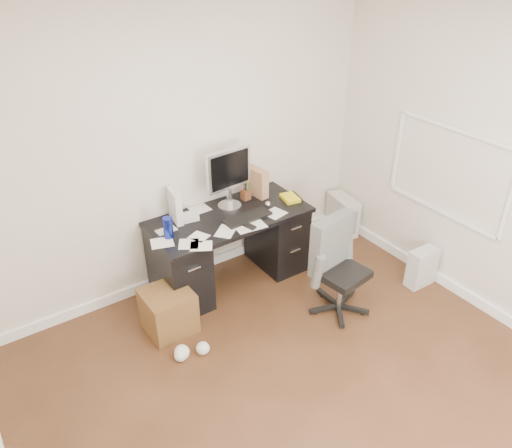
{
  "coord_description": "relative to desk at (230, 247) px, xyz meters",
  "views": [
    {
      "loc": [
        -1.75,
        -1.79,
        3.06
      ],
      "look_at": [
        0.29,
        1.2,
        0.88
      ],
      "focal_mm": 35.0,
      "sensor_mm": 36.0,
      "label": 1
    }
  ],
  "objects": [
    {
      "name": "pen_cup",
      "position": [
        0.3,
        0.18,
        0.46
      ],
      "size": [
        0.1,
        0.1,
        0.23
      ],
      "primitive_type": null,
      "rotation": [
        0.0,
        0.0,
        0.06
      ],
      "color": "#5A2F19",
      "rests_on": "desk"
    },
    {
      "name": "room_shell",
      "position": [
        -0.27,
        -1.62,
        1.26
      ],
      "size": [
        4.02,
        4.02,
        2.71
      ],
      "color": "white",
      "rests_on": "ground"
    },
    {
      "name": "magazine_file",
      "position": [
        0.44,
        0.19,
        0.49
      ],
      "size": [
        0.15,
        0.26,
        0.28
      ],
      "primitive_type": "cube",
      "rotation": [
        0.0,
        0.0,
        0.12
      ],
      "color": "#9E714C",
      "rests_on": "desk"
    },
    {
      "name": "computer_mouse",
      "position": [
        0.39,
        -0.07,
        0.38
      ],
      "size": [
        0.06,
        0.06,
        0.06
      ],
      "primitive_type": "sphere",
      "rotation": [
        0.0,
        0.0,
        -0.15
      ],
      "color": "silver",
      "rests_on": "desk"
    },
    {
      "name": "travel_mug",
      "position": [
        -0.63,
        -0.03,
        0.45
      ],
      "size": [
        0.09,
        0.09,
        0.19
      ],
      "primitive_type": "cylinder",
      "rotation": [
        0.0,
        0.0,
        0.12
      ],
      "color": "#16259A",
      "rests_on": "desk"
    },
    {
      "name": "lcd_monitor",
      "position": [
        0.09,
        0.13,
        0.65
      ],
      "size": [
        0.49,
        0.31,
        0.6
      ],
      "primitive_type": null,
      "rotation": [
        0.0,
        0.0,
        0.09
      ],
      "color": "silver",
      "rests_on": "desk"
    },
    {
      "name": "pc_tower",
      "position": [
        1.55,
        0.08,
        -0.19
      ],
      "size": [
        0.26,
        0.46,
        0.43
      ],
      "primitive_type": "cube",
      "rotation": [
        0.0,
        0.0,
        -0.18
      ],
      "color": "beige",
      "rests_on": "ground"
    },
    {
      "name": "wicker_basket",
      "position": [
        -0.81,
        -0.29,
        -0.2
      ],
      "size": [
        0.4,
        0.4,
        0.4
      ],
      "primitive_type": "cube",
      "rotation": [
        0.0,
        0.0,
        0.02
      ],
      "color": "#513818",
      "rests_on": "ground"
    },
    {
      "name": "ground",
      "position": [
        -0.3,
        -1.65,
        -0.4
      ],
      "size": [
        4.0,
        4.0,
        0.0
      ],
      "primitive_type": "plane",
      "color": "#402614",
      "rests_on": "ground"
    },
    {
      "name": "desk",
      "position": [
        0.0,
        0.0,
        0.0
      ],
      "size": [
        1.5,
        0.7,
        0.75
      ],
      "color": "black",
      "rests_on": "ground"
    },
    {
      "name": "desk_printer",
      "position": [
        -0.68,
        0.01,
        -0.29
      ],
      "size": [
        0.37,
        0.32,
        0.21
      ],
      "primitive_type": "cube",
      "rotation": [
        0.0,
        0.0,
        0.07
      ],
      "color": "slate",
      "rests_on": "ground"
    },
    {
      "name": "white_binder",
      "position": [
        -0.45,
        0.2,
        0.5
      ],
      "size": [
        0.15,
        0.27,
        0.3
      ],
      "primitive_type": "cube",
      "rotation": [
        0.0,
        0.0,
        -0.15
      ],
      "color": "silver",
      "rests_on": "desk"
    },
    {
      "name": "office_chair",
      "position": [
        0.59,
        -0.93,
        0.06
      ],
      "size": [
        0.59,
        0.59,
        0.91
      ],
      "primitive_type": null,
      "rotation": [
        0.0,
        0.0,
        0.15
      ],
      "color": "#4B4E4B",
      "rests_on": "ground"
    },
    {
      "name": "shopping_bag",
      "position": [
        1.51,
        -1.1,
        -0.2
      ],
      "size": [
        0.3,
        0.21,
        0.39
      ],
      "primitive_type": "cube",
      "rotation": [
        0.0,
        0.0,
        -0.03
      ],
      "color": "silver",
      "rests_on": "ground"
    },
    {
      "name": "yellow_book",
      "position": [
        0.66,
        -0.07,
        0.37
      ],
      "size": [
        0.19,
        0.22,
        0.03
      ],
      "primitive_type": "cube",
      "rotation": [
        0.0,
        0.0,
        -0.19
      ],
      "color": "yellow",
      "rests_on": "desk"
    },
    {
      "name": "keyboard",
      "position": [
        0.1,
        -0.15,
        0.36
      ],
      "size": [
        0.46,
        0.17,
        0.03
      ],
      "primitive_type": "cube",
      "rotation": [
        0.0,
        0.0,
        0.03
      ],
      "color": "black",
      "rests_on": "desk"
    },
    {
      "name": "loose_papers",
      "position": [
        -0.2,
        -0.05,
        0.35
      ],
      "size": [
        1.1,
        0.6,
        0.0
      ],
      "primitive_type": null,
      "color": "silver",
      "rests_on": "desk"
    },
    {
      "name": "paper_remote",
      "position": [
        0.05,
        -0.26,
        0.36
      ],
      "size": [
        0.3,
        0.25,
        0.02
      ],
      "primitive_type": null,
      "rotation": [
        0.0,
        0.0,
        -0.12
      ],
      "color": "silver",
      "rests_on": "desk"
    }
  ]
}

